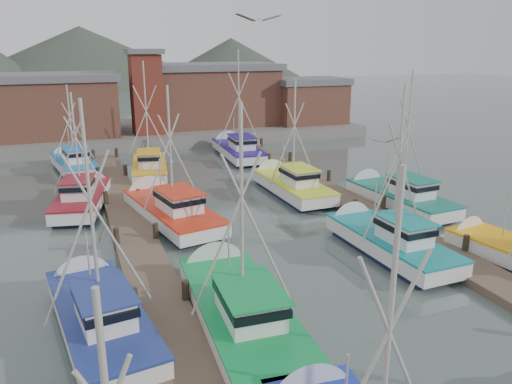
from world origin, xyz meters
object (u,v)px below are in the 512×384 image
object	(u,v)px
boat_4	(237,306)
boat_8	(168,209)
boat_12	(150,167)
lookout_tower	(146,91)

from	to	relation	value
boat_4	boat_8	bearing A→B (deg)	93.41
boat_8	boat_12	bearing A→B (deg)	75.49
lookout_tower	boat_8	distance (m)	24.93
boat_4	boat_12	distance (m)	23.63
lookout_tower	boat_8	xyz separation A→B (m)	(-2.63, -24.31, -4.87)
boat_4	boat_12	world-z (taller)	boat_12
lookout_tower	boat_4	size ratio (longest dim) A/B	0.87
boat_8	boat_12	size ratio (longest dim) A/B	1.05
boat_8	boat_12	xyz separation A→B (m)	(0.63, 11.24, 0.00)
lookout_tower	boat_4	bearing A→B (deg)	-93.77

